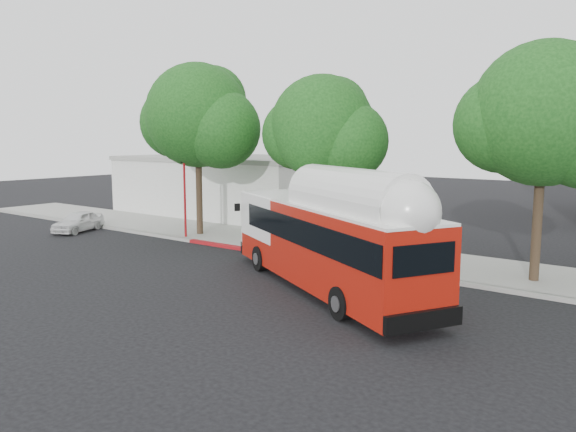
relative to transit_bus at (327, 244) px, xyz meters
The scene contains 11 objects.
ground 3.57m from the transit_bus, behind, with size 120.00×120.00×0.00m, color black.
sidewalk 7.25m from the transit_bus, 116.24° to the left, with size 60.00×5.00×0.15m, color gray.
curb_strip 5.14m from the transit_bus, 129.91° to the left, with size 60.00×0.30×0.15m, color gray.
red_curb_segment 7.36m from the transit_bus, 148.63° to the left, with size 10.00×0.32×0.16m, color maroon.
street_tree_left 13.73m from the transit_bus, 155.17° to the left, with size 6.67×5.80×9.74m.
street_tree_mid 8.12m from the transit_bus, 122.23° to the left, with size 5.75×5.00×8.62m.
street_tree_right 9.63m from the transit_bus, 42.01° to the left, with size 6.21×5.40×9.18m.
low_commercial_bldg 22.01m from the transit_bus, 141.07° to the left, with size 16.20×10.20×4.25m.
transit_bus is the anchor object (origin of this frame).
parked_car 19.25m from the transit_bus, behind, with size 3.64×1.46×1.24m, color silver.
signal_pole 12.75m from the transit_bus, 160.95° to the left, with size 0.13×0.43×4.51m.
Camera 1 is at (14.13, -16.78, 5.60)m, focal length 35.00 mm.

